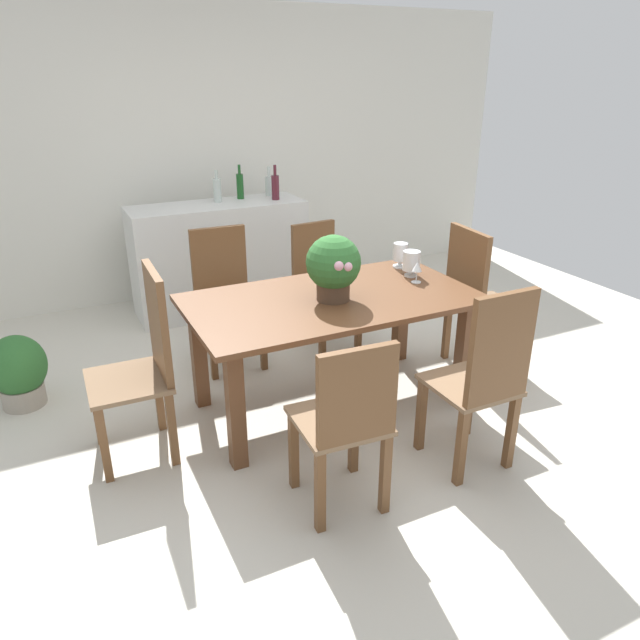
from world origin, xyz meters
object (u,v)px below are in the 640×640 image
chair_head_end (145,357)px  wine_bottle_green (269,185)px  wine_bottle_tall (240,186)px  wine_bottle_clear (275,187)px  potted_plant_floor (18,370)px  crystal_vase_center_near (400,253)px  chair_foot_end (476,294)px  dining_table (332,315)px  crystal_vase_left (411,261)px  chair_near_left (347,420)px  kitchen_counter (220,258)px  chair_far_left (224,290)px  flower_centerpiece (334,266)px  wine_glass (417,268)px  chair_near_right (484,375)px  wine_bottle_dark (217,190)px  chair_far_right (321,278)px

chair_head_end → wine_bottle_green: (1.57, 2.10, 0.47)m
wine_bottle_tall → wine_bottle_clear: wine_bottle_clear is taller
potted_plant_floor → chair_head_end: bearing=-52.4°
crystal_vase_center_near → chair_foot_end: bearing=-35.2°
crystal_vase_center_near → wine_bottle_tall: 1.85m
dining_table → crystal_vase_left: crystal_vase_left is taller
chair_near_left → kitchen_counter: kitchen_counter is taller
crystal_vase_left → crystal_vase_center_near: 0.20m
chair_far_left → flower_centerpiece: 1.14m
chair_foot_end → kitchen_counter: chair_foot_end is taller
chair_foot_end → chair_head_end: (-2.29, -0.01, 0.01)m
wine_glass → potted_plant_floor: bearing=160.3°
chair_far_left → potted_plant_floor: bearing=-174.3°
wine_bottle_green → crystal_vase_left: bearing=-83.2°
dining_table → wine_bottle_green: bearing=78.5°
dining_table → crystal_vase_center_near: crystal_vase_center_near is taller
chair_near_right → wine_bottle_dark: (-0.49, 2.97, 0.50)m
flower_centerpiece → kitchen_counter: 2.05m
wine_bottle_green → potted_plant_floor: wine_bottle_green is taller
wine_bottle_dark → potted_plant_floor: 2.23m
flower_centerpiece → wine_bottle_tall: bearing=86.0°
chair_far_left → wine_bottle_clear: wine_bottle_clear is taller
chair_near_left → chair_foot_end: (1.55, 0.95, 0.06)m
crystal_vase_left → crystal_vase_center_near: bearing=77.9°
chair_foot_end → wine_bottle_green: 2.26m
chair_near_left → wine_bottle_green: size_ratio=3.62×
chair_near_right → wine_bottle_dark: size_ratio=3.89×
kitchen_counter → wine_bottle_tall: wine_bottle_tall is taller
chair_far_right → kitchen_counter: (-0.51, 1.00, -0.04)m
chair_foot_end → flower_centerpiece: size_ratio=2.64×
flower_centerpiece → wine_bottle_dark: bearing=92.1°
crystal_vase_center_near → wine_bottle_green: wine_bottle_green is taller
chair_near_left → kitchen_counter: bearing=-92.1°
chair_head_end → kitchen_counter: bearing=153.7°
chair_far_left → wine_bottle_green: (0.82, 1.14, 0.51)m
wine_bottle_green → flower_centerpiece: bearing=-101.6°
chair_head_end → chair_far_right: (1.53, 0.95, -0.07)m
crystal_vase_left → wine_bottle_tall: (-0.52, 1.94, 0.23)m
chair_far_right → wine_bottle_clear: (0.01, 0.94, 0.56)m
flower_centerpiece → chair_foot_end: bearing=2.4°
chair_near_right → chair_head_end: chair_head_end is taller
wine_glass → potted_plant_floor: 2.66m
chair_far_left → chair_near_left: bearing=-88.0°
wine_bottle_dark → crystal_vase_left: bearing=-68.4°
wine_bottle_clear → potted_plant_floor: 2.58m
chair_far_right → wine_bottle_green: bearing=83.1°
flower_centerpiece → wine_bottle_tall: (0.15, 2.10, 0.12)m
crystal_vase_left → dining_table: bearing=-169.4°
chair_head_end → wine_glass: 1.78m
chair_near_left → wine_glass: chair_near_left is taller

